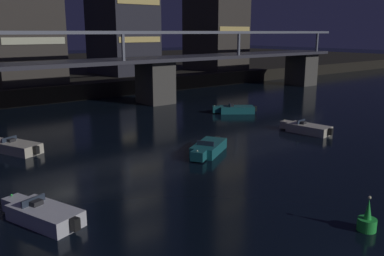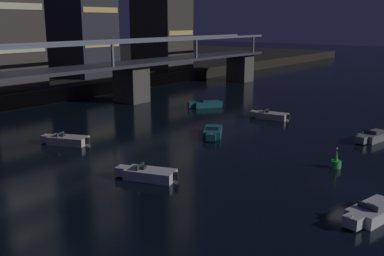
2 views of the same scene
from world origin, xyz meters
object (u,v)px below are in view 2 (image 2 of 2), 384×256
Objects in this scene: speedboat_mid_center at (148,174)px; river_bridge at (42,85)px; speedboat_near_left at (213,132)px; speedboat_mid_left at (373,137)px; speedboat_far_left at (206,104)px; channel_buoy at (336,162)px; speedboat_far_center at (270,116)px; speedboat_near_right at (66,140)px; speedboat_near_center at (372,212)px.

river_bridge is at bearing 72.28° from speedboat_mid_center.
speedboat_near_left is 0.93× the size of speedboat_mid_left.
speedboat_far_left is 2.68× the size of channel_buoy.
speedboat_far_center is (-1.46, -11.14, 0.00)m from speedboat_far_left.
speedboat_far_center is (23.38, -10.34, 0.00)m from speedboat_near_right.
speedboat_near_right is 0.97× the size of speedboat_mid_left.
speedboat_near_center is 20.32m from speedboat_mid_left.
speedboat_near_right is at bearing 79.87° from speedboat_mid_center.
speedboat_mid_center is at bearing -152.18° from speedboat_far_left.
speedboat_near_right is 31.42m from speedboat_mid_left.
speedboat_near_left and speedboat_near_center have the same top height.
channel_buoy is at bearing -98.95° from speedboat_near_left.
speedboat_near_center is at bearing -77.97° from speedboat_mid_center.
speedboat_near_left is 0.95× the size of speedboat_mid_center.
channel_buoy is (-11.01, -0.26, 0.06)m from speedboat_mid_left.
speedboat_near_left is at bearing 121.77° from speedboat_mid_left.
river_bridge is 19.30× the size of speedboat_mid_center.
river_bridge is 27.54m from speedboat_mid_center.
speedboat_far_left is (27.27, 14.39, 0.00)m from speedboat_mid_center.
river_bridge is 19.64× the size of speedboat_near_right.
river_bridge is at bearing 111.96° from speedboat_mid_left.
speedboat_mid_center is (-3.42, 16.04, 0.00)m from speedboat_near_center.
river_bridge reaches higher than speedboat_mid_left.
speedboat_near_center is at bearing -163.45° from speedboat_mid_left.
speedboat_near_left and speedboat_mid_left have the same top height.
river_bridge is 23.19m from speedboat_near_left.
speedboat_far_left and speedboat_far_center have the same top height.
speedboat_near_left is at bearing 176.94° from speedboat_far_center.
speedboat_far_left is (18.97, -11.58, -3.91)m from river_bridge.
river_bridge is 18.89× the size of speedboat_far_center.
speedboat_mid_center is at bearing -172.83° from speedboat_far_center.
speedboat_mid_center is 26.01m from speedboat_far_center.
channel_buoy is (-15.38, -24.90, 0.06)m from speedboat_far_left.
speedboat_mid_left is at bearing -49.34° from speedboat_near_right.
speedboat_mid_left and speedboat_mid_center have the same top height.
river_bridge is 18.96× the size of speedboat_mid_left.
speedboat_mid_left is at bearing -100.05° from speedboat_far_left.
speedboat_mid_center is at bearing 155.87° from speedboat_mid_left.
speedboat_near_left is 0.93× the size of speedboat_far_center.
speedboat_near_center is 1.04× the size of speedboat_near_right.
river_bridge is 42.47m from speedboat_near_center.
speedboat_near_right is at bearing 91.92° from speedboat_near_center.
speedboat_far_center is at bearing 77.85° from speedboat_mid_left.
speedboat_mid_left is at bearing 16.55° from speedboat_near_center.
channel_buoy is at bearing -68.57° from speedboat_near_right.
speedboat_mid_center is 2.91× the size of channel_buoy.
speedboat_near_right and speedboat_mid_center have the same top height.
speedboat_near_left is 16.81m from speedboat_far_left.
speedboat_far_left is (23.85, 30.43, 0.00)m from speedboat_near_center.
channel_buoy is at bearing -178.67° from speedboat_mid_left.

